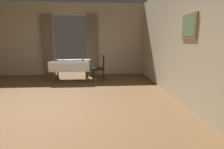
% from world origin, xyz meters
% --- Properties ---
extents(ground, '(10.08, 10.08, 0.00)m').
position_xyz_m(ground, '(0.00, 0.00, 0.00)').
color(ground, brown).
extents(wall_right, '(0.16, 8.40, 3.00)m').
position_xyz_m(wall_right, '(3.20, -0.00, 1.50)').
color(wall_right, beige).
rests_on(wall_right, ground).
extents(wall_back, '(6.40, 0.27, 3.00)m').
position_xyz_m(wall_back, '(0.00, 4.18, 1.51)').
color(wall_back, beige).
rests_on(wall_back, ground).
extents(dining_table_mid, '(1.38, 0.94, 0.75)m').
position_xyz_m(dining_table_mid, '(0.19, 2.93, 0.64)').
color(dining_table_mid, '#4C3D2D').
rests_on(dining_table_mid, ground).
extents(chair_mid_right, '(0.44, 0.44, 0.93)m').
position_xyz_m(chair_mid_right, '(1.27, 2.92, 0.52)').
color(chair_mid_right, black).
rests_on(chair_mid_right, ground).
extents(plate_mid_a, '(0.20, 0.20, 0.01)m').
position_xyz_m(plate_mid_a, '(-0.15, 3.21, 0.76)').
color(plate_mid_a, white).
rests_on(plate_mid_a, dining_table_mid).
extents(glass_mid_b, '(0.07, 0.07, 0.08)m').
position_xyz_m(glass_mid_b, '(0.63, 2.94, 0.79)').
color(glass_mid_b, silver).
rests_on(glass_mid_b, dining_table_mid).
extents(glass_mid_c, '(0.08, 0.08, 0.09)m').
position_xyz_m(glass_mid_c, '(-0.21, 2.65, 0.80)').
color(glass_mid_c, silver).
rests_on(glass_mid_c, dining_table_mid).
extents(plate_mid_d, '(0.22, 0.22, 0.01)m').
position_xyz_m(plate_mid_d, '(0.41, 3.26, 0.76)').
color(plate_mid_d, white).
rests_on(plate_mid_d, dining_table_mid).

